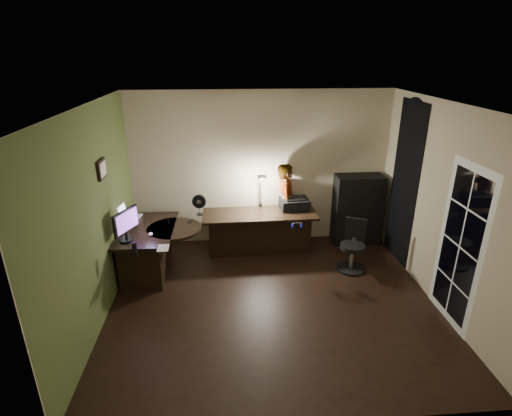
{
  "coord_description": "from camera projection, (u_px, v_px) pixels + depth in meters",
  "views": [
    {
      "loc": [
        -0.61,
        -4.7,
        3.31
      ],
      "look_at": [
        -0.15,
        1.05,
        1.0
      ],
      "focal_mm": 28.0,
      "sensor_mm": 36.0,
      "label": 1
    }
  ],
  "objects": [
    {
      "name": "phone",
      "position": [
        191.0,
        221.0,
        6.31
      ],
      "size": [
        0.1,
        0.13,
        0.01
      ],
      "primitive_type": "cube",
      "rotation": [
        0.0,
        0.0,
        -0.41
      ],
      "color": "black",
      "rests_on": "desk_left"
    },
    {
      "name": "cabinet",
      "position": [
        357.0,
        209.0,
        7.17
      ],
      "size": [
        0.84,
        0.43,
        1.25
      ],
      "primitive_type": "cube",
      "rotation": [
        0.0,
        0.0,
        -0.02
      ],
      "color": "black",
      "rests_on": "floor"
    },
    {
      "name": "laptop_stand",
      "position": [
        132.0,
        221.0,
        6.18
      ],
      "size": [
        0.3,
        0.26,
        0.11
      ],
      "primitive_type": "cube",
      "rotation": [
        0.0,
        0.0,
        -0.17
      ],
      "color": "silver",
      "rests_on": "desk_left"
    },
    {
      "name": "office_chair",
      "position": [
        353.0,
        246.0,
        6.28
      ],
      "size": [
        0.61,
        0.61,
        0.82
      ],
      "primitive_type": "cube",
      "rotation": [
        0.0,
        0.0,
        -0.43
      ],
      "color": "black",
      "rests_on": "floor"
    },
    {
      "name": "monitor",
      "position": [
        126.0,
        230.0,
        5.61
      ],
      "size": [
        0.3,
        0.5,
        0.33
      ],
      "primitive_type": "cube",
      "rotation": [
        0.0,
        0.0,
        -0.43
      ],
      "color": "black",
      "rests_on": "desk_left"
    },
    {
      "name": "desk_fan",
      "position": [
        199.0,
        205.0,
        6.66
      ],
      "size": [
        0.24,
        0.15,
        0.36
      ],
      "primitive_type": "cube",
      "rotation": [
        0.0,
        0.0,
        -0.1
      ],
      "color": "black",
      "rests_on": "desk_right"
    },
    {
      "name": "speaker",
      "position": [
        135.0,
        248.0,
        5.26
      ],
      "size": [
        0.09,
        0.09,
        0.17
      ],
      "primitive_type": "cylinder",
      "rotation": [
        0.0,
        0.0,
        0.38
      ],
      "color": "black",
      "rests_on": "desk_left"
    },
    {
      "name": "ceiling",
      "position": [
        276.0,
        105.0,
        4.62
      ],
      "size": [
        4.5,
        4.0,
        0.01
      ],
      "primitive_type": "cube",
      "color": "silver",
      "rests_on": "floor"
    },
    {
      "name": "desk_lamp",
      "position": [
        260.0,
        188.0,
        6.93
      ],
      "size": [
        0.28,
        0.36,
        0.69
      ],
      "primitive_type": "cube",
      "rotation": [
        0.0,
        0.0,
        -0.41
      ],
      "color": "black",
      "rests_on": "desk_right"
    },
    {
      "name": "printer",
      "position": [
        294.0,
        204.0,
        6.91
      ],
      "size": [
        0.51,
        0.41,
        0.21
      ],
      "primitive_type": "cube",
      "rotation": [
        0.0,
        0.0,
        0.08
      ],
      "color": "black",
      "rests_on": "desk_right"
    },
    {
      "name": "framed_picture",
      "position": [
        101.0,
        169.0,
        5.19
      ],
      "size": [
        0.04,
        0.3,
        0.25
      ],
      "primitive_type": "cube",
      "color": "black",
      "rests_on": "wall_left"
    },
    {
      "name": "wall_right",
      "position": [
        443.0,
        208.0,
        5.29
      ],
      "size": [
        0.01,
        4.0,
        2.7
      ],
      "primitive_type": "cube",
      "color": "#BBAC8C",
      "rests_on": "floor"
    },
    {
      "name": "floor",
      "position": [
        272.0,
        301.0,
        5.63
      ],
      "size": [
        4.5,
        4.0,
        0.01
      ],
      "primitive_type": "cube",
      "color": "black",
      "rests_on": "ground"
    },
    {
      "name": "mouse",
      "position": [
        151.0,
        234.0,
        5.82
      ],
      "size": [
        0.08,
        0.1,
        0.03
      ],
      "primitive_type": "ellipsoid",
      "rotation": [
        0.0,
        0.0,
        -0.28
      ],
      "color": "silver",
      "rests_on": "desk_left"
    },
    {
      "name": "pen",
      "position": [
        169.0,
        222.0,
        6.26
      ],
      "size": [
        0.06,
        0.13,
        0.01
      ],
      "primitive_type": "cube",
      "rotation": [
        0.0,
        0.0,
        0.35
      ],
      "color": "black",
      "rests_on": "desk_left"
    },
    {
      "name": "green_wall_overlay",
      "position": [
        95.0,
        218.0,
        4.96
      ],
      "size": [
        0.0,
        4.0,
        2.7
      ],
      "primitive_type": "cube",
      "color": "#4B5B2C",
      "rests_on": "floor"
    },
    {
      "name": "laptop",
      "position": [
        131.0,
        211.0,
        6.12
      ],
      "size": [
        0.33,
        0.32,
        0.2
      ],
      "primitive_type": "cube",
      "rotation": [
        0.0,
        0.0,
        -0.15
      ],
      "color": "silver",
      "rests_on": "laptop_stand"
    },
    {
      "name": "notepad",
      "position": [
        163.0,
        248.0,
        5.44
      ],
      "size": [
        0.16,
        0.22,
        0.01
      ],
      "primitive_type": "cube",
      "rotation": [
        0.0,
        0.0,
        0.04
      ],
      "color": "silver",
      "rests_on": "desk_left"
    },
    {
      "name": "wall_back",
      "position": [
        260.0,
        169.0,
        6.98
      ],
      "size": [
        4.5,
        0.01,
        2.7
      ],
      "primitive_type": "cube",
      "color": "#BBAC8C",
      "rests_on": "floor"
    },
    {
      "name": "desk_left",
      "position": [
        149.0,
        251.0,
        6.2
      ],
      "size": [
        0.83,
        1.34,
        0.77
      ],
      "primitive_type": "cube",
      "rotation": [
        0.0,
        0.0,
        -0.01
      ],
      "color": "black",
      "rests_on": "floor"
    },
    {
      "name": "person",
      "position": [
        286.0,
        205.0,
        7.03
      ],
      "size": [
        0.42,
        0.57,
        1.5
      ],
      "primitive_type": "imported",
      "rotation": [
        0.0,
        0.0,
        1.46
      ],
      "color": "#D8A88C",
      "rests_on": "floor"
    },
    {
      "name": "desk_right",
      "position": [
        260.0,
        232.0,
        6.88
      ],
      "size": [
        1.93,
        0.71,
        0.72
      ],
      "primitive_type": "cube",
      "rotation": [
        0.0,
        0.0,
        0.02
      ],
      "color": "black",
      "rests_on": "floor"
    },
    {
      "name": "wall_front",
      "position": [
        304.0,
        306.0,
        3.27
      ],
      "size": [
        4.5,
        0.01,
        2.7
      ],
      "primitive_type": "cube",
      "color": "#BBAC8C",
      "rests_on": "floor"
    },
    {
      "name": "french_door",
      "position": [
        460.0,
        247.0,
        4.89
      ],
      "size": [
        0.02,
        0.92,
        2.1
      ],
      "primitive_type": "cube",
      "color": "white",
      "rests_on": "floor"
    },
    {
      "name": "wall_left",
      "position": [
        94.0,
        218.0,
        4.96
      ],
      "size": [
        0.01,
        4.0,
        2.7
      ],
      "primitive_type": "cube",
      "color": "#BBAC8C",
      "rests_on": "floor"
    },
    {
      "name": "headphones",
      "position": [
        297.0,
        225.0,
        6.23
      ],
      "size": [
        0.18,
        0.08,
        0.08
      ],
      "primitive_type": "cube",
      "rotation": [
        0.0,
        0.0,
        0.05
      ],
      "color": "navy",
      "rests_on": "desk_right"
    },
    {
      "name": "arched_doorway",
      "position": [
        404.0,
        184.0,
        6.37
      ],
      "size": [
        0.01,
        0.9,
        2.6
      ],
      "primitive_type": "cube",
      "color": "black",
      "rests_on": "floor"
    }
  ]
}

